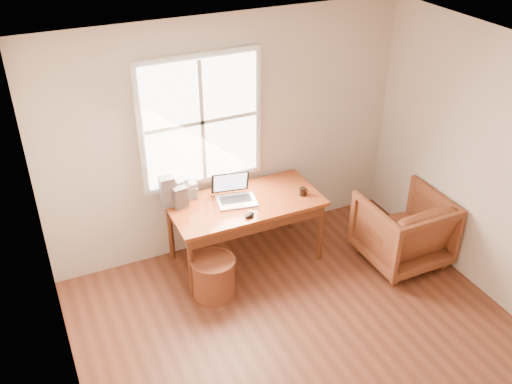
# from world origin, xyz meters

# --- Properties ---
(room_shell) EXTENTS (4.04, 4.54, 2.64)m
(room_shell) POSITION_xyz_m (-0.02, 0.16, 1.32)
(room_shell) COLOR brown
(room_shell) RESTS_ON ground
(desk) EXTENTS (1.60, 0.80, 0.04)m
(desk) POSITION_xyz_m (0.00, 1.80, 0.73)
(desk) COLOR brown
(desk) RESTS_ON room_shell
(armchair) EXTENTS (0.84, 0.87, 0.79)m
(armchair) POSITION_xyz_m (1.55, 1.08, 0.40)
(armchair) COLOR brown
(armchair) RESTS_ON room_shell
(wicker_stool) EXTENTS (0.46, 0.46, 0.43)m
(wicker_stool) POSITION_xyz_m (-0.53, 1.39, 0.21)
(wicker_stool) COLOR brown
(wicker_stool) RESTS_ON room_shell
(laptop) EXTENTS (0.47, 0.49, 0.30)m
(laptop) POSITION_xyz_m (-0.09, 1.81, 0.90)
(laptop) COLOR silver
(laptop) RESTS_ON desk
(mouse) EXTENTS (0.14, 0.11, 0.04)m
(mouse) POSITION_xyz_m (-0.08, 1.51, 0.77)
(mouse) COLOR black
(mouse) RESTS_ON desk
(coffee_mug) EXTENTS (0.09, 0.09, 0.08)m
(coffee_mug) POSITION_xyz_m (0.61, 1.66, 0.79)
(coffee_mug) COLOR black
(coffee_mug) RESTS_ON desk
(cd_stack_a) EXTENTS (0.16, 0.15, 0.25)m
(cd_stack_a) POSITION_xyz_m (-0.60, 2.10, 0.88)
(cd_stack_a) COLOR silver
(cd_stack_a) RESTS_ON desk
(cd_stack_b) EXTENTS (0.17, 0.16, 0.23)m
(cd_stack_b) POSITION_xyz_m (-0.65, 2.00, 0.87)
(cd_stack_b) COLOR #2A2A2F
(cd_stack_b) RESTS_ON desk
(cd_stack_c) EXTENTS (0.15, 0.13, 0.33)m
(cd_stack_c) POSITION_xyz_m (-0.75, 2.07, 0.92)
(cd_stack_c) COLOR #A2A1AE
(cd_stack_c) RESTS_ON desk
(cd_stack_d) EXTENTS (0.16, 0.14, 0.18)m
(cd_stack_d) POSITION_xyz_m (-0.50, 2.12, 0.84)
(cd_stack_d) COLOR #B5BAC1
(cd_stack_d) RESTS_ON desk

